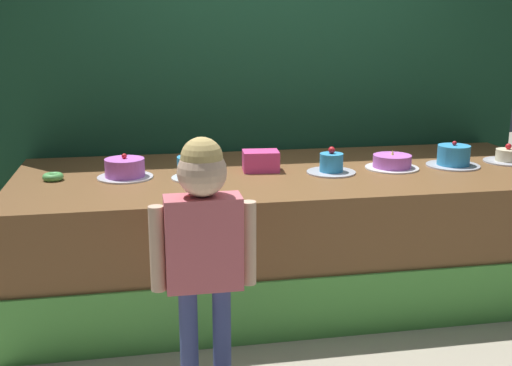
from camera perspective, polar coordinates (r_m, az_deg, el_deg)
name	(u,v)px	position (r m, az deg, el deg)	size (l,w,h in m)	color
ground_plane	(322,337)	(3.58, 5.97, -13.54)	(12.00, 12.00, 0.00)	#ADA38E
stage_platform	(294,231)	(4.03, 3.40, -4.32)	(3.38, 1.38, 0.77)	brown
curtain_backdrop	(269,74)	(4.60, 1.20, 9.73)	(3.81, 0.08, 2.62)	#19472D
child_figure	(203,234)	(2.75, -4.75, -4.62)	(0.46, 0.21, 1.20)	#3F4C8C
pink_box	(261,161)	(3.91, 0.43, 1.99)	(0.22, 0.17, 0.12)	#EC4293
donut	(53,177)	(3.86, -17.75, 0.53)	(0.12, 0.12, 0.04)	#59B259
cake_far_left	(125,169)	(3.80, -11.68, 1.24)	(0.33, 0.33, 0.15)	silver
cake_left	(196,168)	(3.73, -5.40, 1.34)	(0.29, 0.29, 0.17)	white
cake_center_left	(331,165)	(3.88, 6.77, 1.62)	(0.30, 0.30, 0.16)	silver
cake_center_right	(392,162)	(4.06, 12.10, 1.82)	(0.33, 0.33, 0.12)	white
cake_right	(453,157)	(4.23, 17.29, 2.25)	(0.34, 0.34, 0.16)	silver
cake_far_right	(507,157)	(4.48, 21.62, 2.19)	(0.30, 0.30, 0.12)	silver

